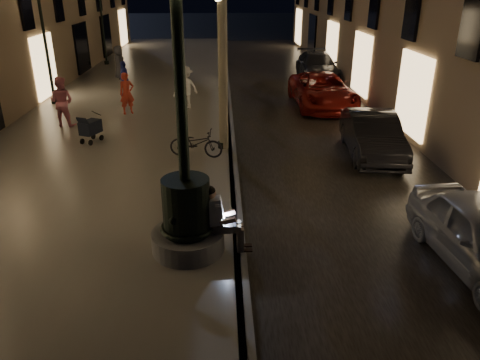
{
  "coord_description": "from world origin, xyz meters",
  "views": [
    {
      "loc": [
        -0.31,
        -5.89,
        5.06
      ],
      "look_at": [
        0.05,
        3.0,
        1.24
      ],
      "focal_mm": 35.0,
      "sensor_mm": 36.0,
      "label": 1
    }
  ],
  "objects_px": {
    "fountain_lamppost": "(186,203)",
    "pedestrian_red": "(127,93)",
    "car_third": "(322,91)",
    "pedestrian_blue": "(124,79)",
    "lamp_curb_d": "(220,5)",
    "stroller": "(90,127)",
    "lamp_left_b": "(43,29)",
    "lamp_curb_a": "(221,48)",
    "pedestrian_pink": "(62,102)",
    "pedestrian_white": "(185,88)",
    "lamp_curb_b": "(220,24)",
    "car_rear": "(317,66)",
    "lamp_curb_c": "(220,12)",
    "seated_man_laptop": "(219,217)",
    "pedestrian_dark": "(119,62)",
    "lamp_left_c": "(101,13)",
    "bicycle": "(196,143)",
    "car_second": "(372,135)"
  },
  "relations": [
    {
      "from": "seated_man_laptop",
      "to": "car_rear",
      "type": "xyz_separation_m",
      "value": [
        5.37,
        17.91,
        -0.21
      ]
    },
    {
      "from": "stroller",
      "to": "bicycle",
      "type": "xyz_separation_m",
      "value": [
        3.44,
        -1.47,
        -0.08
      ]
    },
    {
      "from": "lamp_left_c",
      "to": "car_third",
      "type": "height_order",
      "value": "lamp_left_c"
    },
    {
      "from": "stroller",
      "to": "bicycle",
      "type": "bearing_deg",
      "value": 1.67
    },
    {
      "from": "lamp_curb_d",
      "to": "car_second",
      "type": "bearing_deg",
      "value": -79.27
    },
    {
      "from": "lamp_left_b",
      "to": "pedestrian_red",
      "type": "height_order",
      "value": "lamp_left_b"
    },
    {
      "from": "car_third",
      "to": "pedestrian_red",
      "type": "relative_size",
      "value": 3.14
    },
    {
      "from": "car_third",
      "to": "fountain_lamppost",
      "type": "bearing_deg",
      "value": -114.0
    },
    {
      "from": "lamp_curb_c",
      "to": "car_rear",
      "type": "xyz_separation_m",
      "value": [
        5.28,
        -4.09,
        -2.54
      ]
    },
    {
      "from": "fountain_lamppost",
      "to": "car_second",
      "type": "relative_size",
      "value": 1.29
    },
    {
      "from": "lamp_curb_d",
      "to": "pedestrian_blue",
      "type": "xyz_separation_m",
      "value": [
        -4.34,
        -16.68,
        -2.26
      ]
    },
    {
      "from": "pedestrian_white",
      "to": "car_third",
      "type": "bearing_deg",
      "value": 152.84
    },
    {
      "from": "lamp_curb_b",
      "to": "car_rear",
      "type": "bearing_deg",
      "value": 36.5
    },
    {
      "from": "car_second",
      "to": "car_third",
      "type": "distance_m",
      "value": 6.1
    },
    {
      "from": "seated_man_laptop",
      "to": "pedestrian_dark",
      "type": "xyz_separation_m",
      "value": [
        -5.24,
        17.27,
        0.15
      ]
    },
    {
      "from": "fountain_lamppost",
      "to": "pedestrian_pink",
      "type": "bearing_deg",
      "value": 119.83
    },
    {
      "from": "fountain_lamppost",
      "to": "pedestrian_red",
      "type": "height_order",
      "value": "fountain_lamppost"
    },
    {
      "from": "fountain_lamppost",
      "to": "lamp_curb_b",
      "type": "distance_m",
      "value": 14.16
    },
    {
      "from": "pedestrian_red",
      "to": "lamp_curb_d",
      "type": "bearing_deg",
      "value": 52.3
    },
    {
      "from": "lamp_curb_a",
      "to": "pedestrian_white",
      "type": "distance_m",
      "value": 5.58
    },
    {
      "from": "lamp_curb_c",
      "to": "car_third",
      "type": "distance_m",
      "value": 11.4
    },
    {
      "from": "lamp_left_c",
      "to": "lamp_curb_c",
      "type": "bearing_deg",
      "value": 0.0
    },
    {
      "from": "pedestrian_pink",
      "to": "lamp_curb_c",
      "type": "bearing_deg",
      "value": -100.92
    },
    {
      "from": "lamp_curb_a",
      "to": "stroller",
      "type": "distance_m",
      "value": 4.98
    },
    {
      "from": "lamp_left_b",
      "to": "pedestrian_pink",
      "type": "xyz_separation_m",
      "value": [
        1.44,
        -3.35,
        -2.15
      ]
    },
    {
      "from": "pedestrian_dark",
      "to": "pedestrian_white",
      "type": "bearing_deg",
      "value": -160.3
    },
    {
      "from": "fountain_lamppost",
      "to": "pedestrian_pink",
      "type": "distance_m",
      "value": 9.98
    },
    {
      "from": "lamp_curb_a",
      "to": "pedestrian_red",
      "type": "bearing_deg",
      "value": 130.93
    },
    {
      "from": "lamp_curb_a",
      "to": "pedestrian_pink",
      "type": "height_order",
      "value": "lamp_curb_a"
    },
    {
      "from": "lamp_curb_d",
      "to": "stroller",
      "type": "distance_m",
      "value": 23.81
    },
    {
      "from": "seated_man_laptop",
      "to": "lamp_curb_d",
      "type": "xyz_separation_m",
      "value": [
        0.09,
        30.0,
        2.32
      ]
    },
    {
      "from": "lamp_left_b",
      "to": "pedestrian_red",
      "type": "xyz_separation_m",
      "value": [
        3.44,
        -1.77,
        -2.24
      ]
    },
    {
      "from": "lamp_left_c",
      "to": "pedestrian_pink",
      "type": "xyz_separation_m",
      "value": [
        1.44,
        -13.35,
        -2.15
      ]
    },
    {
      "from": "lamp_curb_b",
      "to": "lamp_left_b",
      "type": "bearing_deg",
      "value": -164.27
    },
    {
      "from": "pedestrian_dark",
      "to": "pedestrian_blue",
      "type": "bearing_deg",
      "value": -177.78
    },
    {
      "from": "lamp_left_b",
      "to": "lamp_left_c",
      "type": "bearing_deg",
      "value": 90.0
    },
    {
      "from": "lamp_curb_c",
      "to": "car_rear",
      "type": "relative_size",
      "value": 1.0
    },
    {
      "from": "fountain_lamppost",
      "to": "pedestrian_blue",
      "type": "xyz_separation_m",
      "value": [
        -3.64,
        13.32,
        -0.23
      ]
    },
    {
      "from": "fountain_lamppost",
      "to": "stroller",
      "type": "xyz_separation_m",
      "value": [
        -3.52,
        6.7,
        -0.51
      ]
    },
    {
      "from": "pedestrian_dark",
      "to": "bicycle",
      "type": "xyz_separation_m",
      "value": [
        4.54,
        -12.03,
        -0.44
      ]
    },
    {
      "from": "lamp_left_c",
      "to": "bicycle",
      "type": "height_order",
      "value": "lamp_left_c"
    },
    {
      "from": "lamp_curb_d",
      "to": "pedestrian_pink",
      "type": "xyz_separation_m",
      "value": [
        -5.66,
        -21.35,
        -2.15
      ]
    },
    {
      "from": "lamp_curb_a",
      "to": "lamp_left_b",
      "type": "bearing_deg",
      "value": 139.8
    },
    {
      "from": "lamp_curb_c",
      "to": "pedestrian_white",
      "type": "distance_m",
      "value": 11.37
    },
    {
      "from": "car_rear",
      "to": "pedestrian_dark",
      "type": "height_order",
      "value": "pedestrian_dark"
    },
    {
      "from": "seated_man_laptop",
      "to": "car_third",
      "type": "height_order",
      "value": "seated_man_laptop"
    },
    {
      "from": "lamp_curb_c",
      "to": "pedestrian_white",
      "type": "height_order",
      "value": "lamp_curb_c"
    },
    {
      "from": "lamp_curb_a",
      "to": "lamp_curb_b",
      "type": "relative_size",
      "value": 1.0
    },
    {
      "from": "lamp_curb_c",
      "to": "lamp_left_b",
      "type": "height_order",
      "value": "same"
    },
    {
      "from": "pedestrian_blue",
      "to": "pedestrian_dark",
      "type": "bearing_deg",
      "value": 165.47
    }
  ]
}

